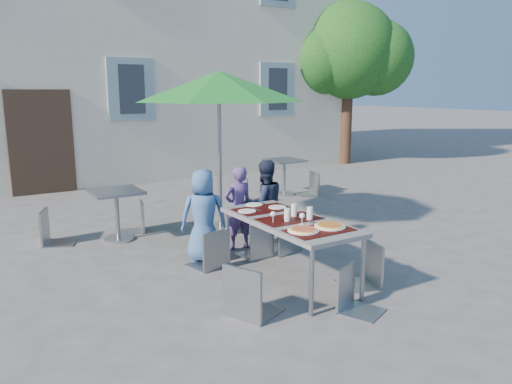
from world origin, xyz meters
TOP-DOWN VIEW (x-y plane):
  - ground at (0.00, 0.00)m, footprint 90.00×90.00m
  - tree at (6.55, 7.54)m, footprint 3.60×3.00m
  - dining_table at (-0.44, 0.64)m, footprint 0.80×1.85m
  - pizza_near_left at (-0.61, 0.15)m, footprint 0.33×0.33m
  - pizza_near_right at (-0.27, 0.12)m, footprint 0.34×0.34m
  - glassware at (-0.41, 0.57)m, footprint 0.50×0.39m
  - place_settings at (-0.45, 1.26)m, footprint 0.69×0.49m
  - child_0 at (-0.97, 1.80)m, footprint 0.70×0.60m
  - child_1 at (-0.34, 2.01)m, footprint 0.44×0.29m
  - child_2 at (0.03, 1.91)m, footprint 0.63×0.40m
  - chair_0 at (-1.00, 1.52)m, footprint 0.50×0.50m
  - chair_1 at (-0.30, 1.55)m, footprint 0.42×0.43m
  - chair_2 at (0.13, 1.53)m, footprint 0.54×0.54m
  - chair_3 at (-1.32, 0.08)m, footprint 0.60×0.60m
  - chair_4 at (0.24, 0.08)m, footprint 0.53×0.52m
  - chair_5 at (-0.33, -0.35)m, footprint 0.51×0.51m
  - patio_umbrella at (-0.16, 2.87)m, footprint 2.57×2.57m
  - cafe_table_0 at (-1.66, 3.30)m, footprint 0.70×0.70m
  - bg_chair_l_0 at (-2.52, 3.62)m, footprint 0.56×0.56m
  - bg_chair_r_0 at (-1.28, 3.60)m, footprint 0.48×0.48m
  - cafe_table_1 at (2.30, 4.66)m, footprint 0.71×0.71m
  - bg_chair_l_1 at (1.15, 4.47)m, footprint 0.58×0.58m
  - bg_chair_r_1 at (2.77, 4.37)m, footprint 0.47×0.46m

SIDE VIEW (x-z plane):
  - ground at x=0.00m, z-range 0.00..0.00m
  - chair_5 at x=-0.33m, z-range 0.07..0.94m
  - chair_1 at x=-0.30m, z-range 0.07..0.96m
  - cafe_table_0 at x=-1.66m, z-range 0.14..0.89m
  - bg_chair_r_0 at x=-1.28m, z-range 0.07..0.97m
  - cafe_table_1 at x=2.30m, z-range 0.14..0.90m
  - bg_chair_r_1 at x=2.77m, z-range 0.08..0.99m
  - chair_4 at x=0.24m, z-range 0.08..1.03m
  - chair_0 at x=-1.00m, z-range 0.08..1.03m
  - bg_chair_l_0 at x=-2.52m, z-range 0.08..1.05m
  - child_1 at x=-0.34m, z-range 0.00..1.18m
  - bg_chair_l_1 at x=1.15m, z-range 0.09..1.10m
  - chair_3 at x=-1.32m, z-range 0.09..1.11m
  - chair_2 at x=0.13m, z-range 0.09..1.12m
  - child_0 at x=-0.97m, z-range 0.00..1.22m
  - child_2 at x=0.03m, z-range 0.00..1.24m
  - dining_table at x=-0.44m, z-range 0.32..1.07m
  - place_settings at x=-0.45m, z-range 0.76..0.77m
  - pizza_near_left at x=-0.61m, z-range 0.75..0.78m
  - pizza_near_right at x=-0.27m, z-range 0.75..0.78m
  - glassware at x=-0.41m, z-range 0.75..0.90m
  - patio_umbrella at x=-0.16m, z-range 0.99..3.47m
  - tree at x=6.55m, z-range 0.90..5.60m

